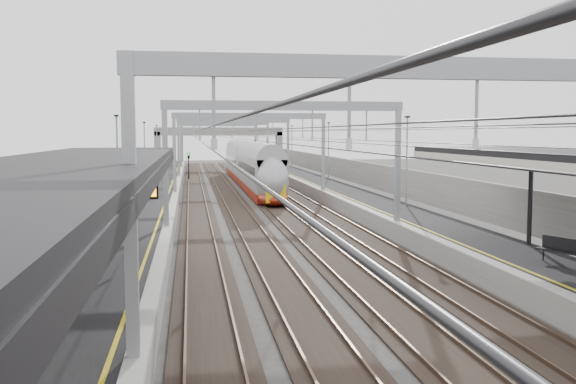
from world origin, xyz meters
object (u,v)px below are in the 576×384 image
object	(u,v)px
train	(250,169)
bench	(562,248)
signal_green	(189,161)
overbridge	(219,137)

from	to	relation	value
train	bench	size ratio (longest dim) A/B	24.36
signal_green	bench	bearing A→B (deg)	-76.71
overbridge	signal_green	xyz separation A→B (m)	(-5.20, -30.68, -2.89)
train	overbridge	bearing A→B (deg)	92.06
overbridge	train	world-z (taller)	overbridge
bench	signal_green	distance (m)	60.95
train	bench	distance (m)	48.75
bench	signal_green	world-z (taller)	signal_green
train	signal_green	xyz separation A→B (m)	(-6.70, 11.11, 0.44)
signal_green	train	bearing A→B (deg)	-58.91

